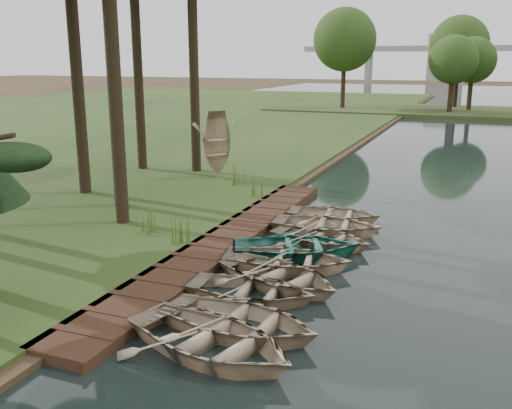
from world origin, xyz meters
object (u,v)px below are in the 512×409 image
at_px(rowboat_2, 251,287).
at_px(boardwalk, 225,242).
at_px(rowboat_0, 211,336).
at_px(rowboat_1, 239,318).
at_px(stored_rowboat, 217,171).

bearing_deg(rowboat_2, boardwalk, 30.58).
xyz_separation_m(rowboat_0, rowboat_1, (0.17, 1.01, -0.02)).
xyz_separation_m(boardwalk, rowboat_1, (2.81, -5.41, 0.28)).
distance_m(boardwalk, rowboat_2, 4.38).
bearing_deg(rowboat_0, rowboat_1, 6.25).
xyz_separation_m(boardwalk, stored_rowboat, (-4.30, 8.42, 0.48)).
height_order(boardwalk, rowboat_1, rowboat_1).
bearing_deg(stored_rowboat, boardwalk, -118.91).
xyz_separation_m(boardwalk, rowboat_0, (2.64, -6.42, 0.30)).
bearing_deg(rowboat_1, boardwalk, 32.31).
xyz_separation_m(rowboat_1, rowboat_2, (-0.43, 1.74, -0.04)).
bearing_deg(rowboat_1, rowboat_2, 18.69).
relative_size(rowboat_0, rowboat_1, 1.06).
height_order(rowboat_0, stored_rowboat, stored_rowboat).
distance_m(rowboat_0, rowboat_1, 1.03).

